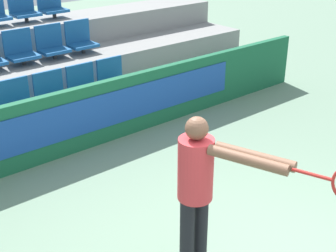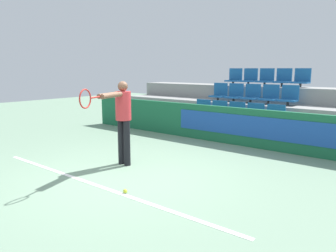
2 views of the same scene
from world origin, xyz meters
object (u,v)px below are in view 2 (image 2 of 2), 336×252
stadium_chair_4 (274,117)px  stadium_chair_14 (301,79)px  stadium_chair_7 (252,95)px  stadium_chair_3 (254,115)px  stadium_chair_2 (235,114)px  stadium_chair_12 (266,79)px  stadium_chair_8 (270,96)px  stadium_chair_11 (249,78)px  stadium_chair_9 (289,97)px  stadium_chair_1 (218,112)px  tennis_player (121,114)px  tennis_ball (125,191)px  stadium_chair_13 (283,79)px  stadium_chair_5 (219,93)px  stadium_chair_0 (202,110)px  stadium_chair_6 (235,94)px  stadium_chair_10 (234,78)px

stadium_chair_4 → stadium_chair_14: stadium_chair_14 is taller
stadium_chair_4 → stadium_chair_7: stadium_chair_7 is taller
stadium_chair_3 → stadium_chair_7: bearing=119.4°
stadium_chair_2 → stadium_chair_12: (0.00, 1.98, 0.92)m
stadium_chair_8 → stadium_chair_14: 1.22m
stadium_chair_11 → stadium_chair_8: bearing=-41.6°
stadium_chair_2 → stadium_chair_9: 1.56m
stadium_chair_2 → stadium_chair_8: size_ratio=1.00×
stadium_chair_2 → stadium_chair_1: bearing=180.0°
stadium_chair_3 → stadium_chair_9: (0.56, 0.99, 0.46)m
tennis_player → tennis_ball: 1.82m
stadium_chair_12 → stadium_chair_13: same height
stadium_chair_5 → stadium_chair_12: size_ratio=1.00×
stadium_chair_13 → stadium_chair_3: bearing=-90.0°
stadium_chair_7 → stadium_chair_12: (0.00, 0.99, 0.46)m
stadium_chair_0 → stadium_chair_7: 1.56m
stadium_chair_3 → stadium_chair_11: bearing=119.4°
stadium_chair_6 → stadium_chair_13: bearing=41.6°
stadium_chair_1 → stadium_chair_13: 2.45m
stadium_chair_2 → tennis_ball: (0.64, -4.82, -0.66)m
stadium_chair_2 → stadium_chair_6: stadium_chair_6 is taller
stadium_chair_11 → stadium_chair_4: bearing=-49.8°
stadium_chair_13 → tennis_player: stadium_chair_13 is taller
stadium_chair_12 → tennis_player: size_ratio=0.33×
stadium_chair_12 → stadium_chair_14: size_ratio=1.00×
stadium_chair_3 → stadium_chair_11: stadium_chair_11 is taller
stadium_chair_7 → stadium_chair_10: size_ratio=1.00×
stadium_chair_8 → stadium_chair_13: bearing=90.0°
stadium_chair_1 → stadium_chair_12: stadium_chair_12 is taller
stadium_chair_5 → stadium_chair_8: size_ratio=1.00×
stadium_chair_11 → stadium_chair_14: same height
stadium_chair_6 → stadium_chair_8: 1.11m
stadium_chair_0 → stadium_chair_4: size_ratio=1.00×
stadium_chair_11 → stadium_chair_12: size_ratio=1.00×
stadium_chair_3 → stadium_chair_10: size_ratio=1.00×
stadium_chair_4 → tennis_ball: bearing=-95.5°
stadium_chair_8 → tennis_player: (-1.04, -4.81, -0.11)m
stadium_chair_14 → stadium_chair_9: bearing=-90.0°
stadium_chair_7 → tennis_ball: bearing=-83.7°
stadium_chair_2 → stadium_chair_4: same height
stadium_chair_14 → tennis_ball: stadium_chair_14 is taller
stadium_chair_0 → stadium_chair_5: stadium_chair_5 is taller
stadium_chair_14 → tennis_player: bearing=-105.4°
stadium_chair_3 → stadium_chair_5: stadium_chair_5 is taller
stadium_chair_3 → tennis_ball: stadium_chair_3 is taller
stadium_chair_1 → stadium_chair_3: same height
stadium_chair_1 → tennis_ball: size_ratio=8.46×
stadium_chair_7 → tennis_player: 4.83m
stadium_chair_5 → stadium_chair_10: size_ratio=1.00×
stadium_chair_3 → tennis_ball: bearing=-89.0°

